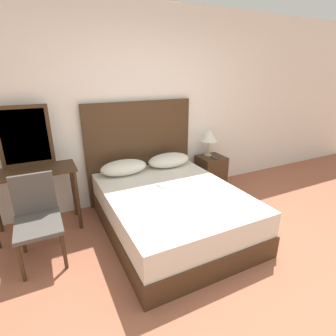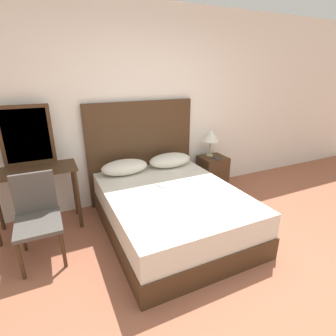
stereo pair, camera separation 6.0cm
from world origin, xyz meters
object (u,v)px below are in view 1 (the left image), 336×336
at_px(bed, 172,210).
at_px(table_lamp, 209,136).
at_px(phone_on_nightstand, 215,158).
at_px(phone_on_bed, 161,186).
at_px(nightstand, 211,173).
at_px(chair, 37,215).
at_px(vanity_desk, 33,183).

distance_m(bed, table_lamp, 1.52).
relative_size(table_lamp, phone_on_nightstand, 2.79).
bearing_deg(phone_on_bed, phone_on_nightstand, 23.41).
bearing_deg(nightstand, phone_on_nightstand, -89.56).
distance_m(bed, chair, 1.46).
relative_size(table_lamp, vanity_desk, 0.45).
distance_m(nightstand, table_lamp, 0.61).
bearing_deg(phone_on_bed, chair, 179.21).
height_order(phone_on_bed, chair, chair).
bearing_deg(vanity_desk, phone_on_bed, -21.60).
bearing_deg(table_lamp, phone_on_bed, -149.57).
height_order(bed, phone_on_bed, phone_on_bed).
distance_m(phone_on_nightstand, chair, 2.60).
bearing_deg(table_lamp, vanity_desk, -177.02).
height_order(vanity_desk, chair, chair).
bearing_deg(vanity_desk, table_lamp, 2.98).
bearing_deg(phone_on_nightstand, bed, -148.92).
height_order(bed, nightstand, nightstand).
height_order(bed, phone_on_nightstand, phone_on_nightstand).
relative_size(nightstand, table_lamp, 1.30).
bearing_deg(table_lamp, chair, -165.40).
bearing_deg(nightstand, table_lamp, 102.73).
xyz_separation_m(phone_on_bed, chair, (-1.38, 0.02, -0.04)).
bearing_deg(vanity_desk, phone_on_nightstand, -0.87).
xyz_separation_m(phone_on_bed, nightstand, (1.17, 0.60, -0.25)).
relative_size(phone_on_nightstand, vanity_desk, 0.16).
distance_m(nightstand, phone_on_nightstand, 0.30).
distance_m(phone_on_bed, chair, 1.38).
bearing_deg(bed, nightstand, 34.53).
distance_m(table_lamp, vanity_desk, 2.56).
distance_m(phone_on_bed, phone_on_nightstand, 1.28).
height_order(phone_on_nightstand, vanity_desk, vanity_desk).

